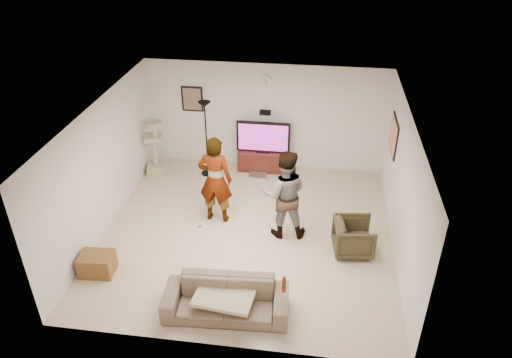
# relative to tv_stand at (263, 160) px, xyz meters

# --- Properties ---
(floor) EXTENTS (5.50, 5.50, 0.02)m
(floor) POSITION_rel_tv_stand_xyz_m (0.02, -2.50, -0.25)
(floor) COLOR #C4A991
(floor) RESTS_ON ground
(ceiling) EXTENTS (5.50, 5.50, 0.02)m
(ceiling) POSITION_rel_tv_stand_xyz_m (0.02, -2.50, 2.27)
(ceiling) COLOR silver
(ceiling) RESTS_ON wall_back
(wall_back) EXTENTS (5.50, 0.04, 2.50)m
(wall_back) POSITION_rel_tv_stand_xyz_m (0.02, 0.25, 1.01)
(wall_back) COLOR silver
(wall_back) RESTS_ON floor
(wall_front) EXTENTS (5.50, 0.04, 2.50)m
(wall_front) POSITION_rel_tv_stand_xyz_m (0.02, -5.25, 1.01)
(wall_front) COLOR silver
(wall_front) RESTS_ON floor
(wall_left) EXTENTS (0.04, 5.50, 2.50)m
(wall_left) POSITION_rel_tv_stand_xyz_m (-2.73, -2.50, 1.01)
(wall_left) COLOR silver
(wall_left) RESTS_ON floor
(wall_right) EXTENTS (0.04, 5.50, 2.50)m
(wall_right) POSITION_rel_tv_stand_xyz_m (2.77, -2.50, 1.01)
(wall_right) COLOR silver
(wall_right) RESTS_ON floor
(wall_clock) EXTENTS (0.26, 0.04, 0.26)m
(wall_clock) POSITION_rel_tv_stand_xyz_m (0.02, 0.22, 1.86)
(wall_clock) COLOR silver
(wall_clock) RESTS_ON wall_back
(wall_speaker) EXTENTS (0.25, 0.10, 0.10)m
(wall_speaker) POSITION_rel_tv_stand_xyz_m (0.02, 0.19, 1.14)
(wall_speaker) COLOR black
(wall_speaker) RESTS_ON wall_back
(picture_back) EXTENTS (0.42, 0.03, 0.52)m
(picture_back) POSITION_rel_tv_stand_xyz_m (-1.68, 0.23, 1.36)
(picture_back) COLOR brown
(picture_back) RESTS_ON wall_back
(picture_right) EXTENTS (0.03, 0.78, 0.62)m
(picture_right) POSITION_rel_tv_stand_xyz_m (2.75, -0.90, 1.26)
(picture_right) COLOR tan
(picture_right) RESTS_ON wall_right
(tv_stand) EXTENTS (1.16, 0.45, 0.48)m
(tv_stand) POSITION_rel_tv_stand_xyz_m (0.00, 0.00, 0.00)
(tv_stand) COLOR #3C1610
(tv_stand) RESTS_ON floor
(console_box) EXTENTS (0.40, 0.30, 0.07)m
(console_box) POSITION_rel_tv_stand_xyz_m (-0.07, -0.40, -0.21)
(console_box) COLOR silver
(console_box) RESTS_ON floor
(tv) EXTENTS (1.24, 0.08, 0.73)m
(tv) POSITION_rel_tv_stand_xyz_m (0.00, 0.00, 0.61)
(tv) COLOR black
(tv) RESTS_ON tv_stand
(tv_screen) EXTENTS (1.14, 0.01, 0.65)m
(tv_screen) POSITION_rel_tv_stand_xyz_m (0.00, -0.04, 0.61)
(tv_screen) COLOR #4027DA
(tv_screen) RESTS_ON tv
(floor_lamp) EXTENTS (0.32, 0.32, 1.78)m
(floor_lamp) POSITION_rel_tv_stand_xyz_m (-1.25, -0.38, 0.65)
(floor_lamp) COLOR black
(floor_lamp) RESTS_ON floor
(cat_tree) EXTENTS (0.52, 0.52, 1.34)m
(cat_tree) POSITION_rel_tv_stand_xyz_m (-2.46, -0.49, 0.43)
(cat_tree) COLOR tan
(cat_tree) RESTS_ON floor
(person_left) EXTENTS (0.69, 0.47, 1.83)m
(person_left) POSITION_rel_tv_stand_xyz_m (-0.67, -2.14, 0.67)
(person_left) COLOR #A9A3BA
(person_left) RESTS_ON floor
(person_right) EXTENTS (0.93, 0.76, 1.77)m
(person_right) POSITION_rel_tv_stand_xyz_m (0.70, -2.43, 0.64)
(person_right) COLOR navy
(person_right) RESTS_ON floor
(sofa) EXTENTS (1.98, 0.87, 0.57)m
(sofa) POSITION_rel_tv_stand_xyz_m (0.00, -4.61, 0.04)
(sofa) COLOR brown
(sofa) RESTS_ON floor
(throw_blanket) EXTENTS (0.97, 0.80, 0.06)m
(throw_blanket) POSITION_rel_tv_stand_xyz_m (-0.01, -4.61, 0.14)
(throw_blanket) COLOR #BCB08B
(throw_blanket) RESTS_ON sofa
(beer_bottle) EXTENTS (0.06, 0.06, 0.25)m
(beer_bottle) POSITION_rel_tv_stand_xyz_m (0.89, -4.61, 0.45)
(beer_bottle) COLOR #51250C
(beer_bottle) RESTS_ON sofa
(armchair) EXTENTS (0.78, 0.77, 0.65)m
(armchair) POSITION_rel_tv_stand_xyz_m (2.01, -2.80, 0.08)
(armchair) COLOR #342F1D
(armchair) RESTS_ON floor
(side_table) EXTENTS (0.60, 0.47, 0.38)m
(side_table) POSITION_rel_tv_stand_xyz_m (-2.38, -4.00, -0.05)
(side_table) COLOR brown
(side_table) RESTS_ON floor
(toy_ball) EXTENTS (0.06, 0.06, 0.06)m
(toy_ball) POSITION_rel_tv_stand_xyz_m (-0.94, -2.48, -0.21)
(toy_ball) COLOR #0B899E
(toy_ball) RESTS_ON floor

